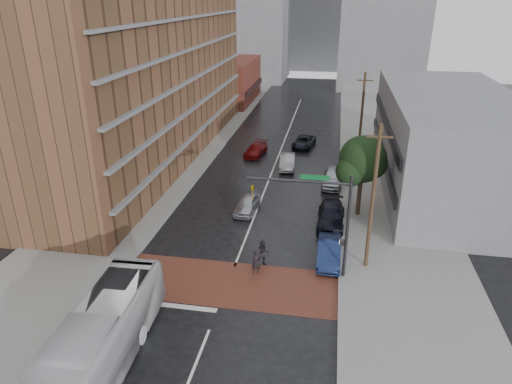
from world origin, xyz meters
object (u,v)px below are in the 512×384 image
at_px(transit_bus, 96,346).
at_px(suv_travel, 304,142).
at_px(car_travel_a, 247,204).
at_px(car_travel_b, 287,161).
at_px(car_parked_near, 329,252).
at_px(car_travel_c, 256,150).
at_px(car_parked_far, 333,178).
at_px(car_parked_mid, 331,216).
at_px(pedestrian_a, 256,262).
at_px(pedestrian_b, 263,254).

relative_size(transit_bus, suv_travel, 2.54).
distance_m(transit_bus, car_travel_a, 19.51).
bearing_deg(transit_bus, car_travel_b, 76.86).
distance_m(car_travel_b, car_parked_near, 18.68).
bearing_deg(car_travel_b, car_parked_near, -79.66).
height_order(car_travel_c, car_parked_far, car_parked_far).
distance_m(car_travel_c, suv_travel, 6.60).
relative_size(car_travel_c, car_parked_far, 0.95).
height_order(car_parked_mid, car_parked_far, car_parked_far).
distance_m(car_travel_b, suv_travel, 7.75).
bearing_deg(car_parked_far, car_travel_a, -131.16).
xyz_separation_m(pedestrian_a, car_travel_c, (-4.23, 24.02, -0.22)).
distance_m(car_travel_b, car_parked_mid, 13.31).
relative_size(pedestrian_b, car_travel_c, 0.42).
bearing_deg(car_travel_a, suv_travel, 84.67).
height_order(transit_bus, car_travel_c, transit_bus).
xyz_separation_m(car_travel_c, suv_travel, (5.22, 4.04, 0.01)).
xyz_separation_m(pedestrian_b, car_travel_b, (-0.48, 19.38, -0.19)).
distance_m(pedestrian_b, car_parked_mid, 8.27).
bearing_deg(car_travel_c, car_parked_near, -58.30).
height_order(car_parked_near, car_parked_mid, car_parked_mid).
xyz_separation_m(car_travel_a, car_parked_mid, (7.09, -1.19, 0.06)).
relative_size(pedestrian_a, pedestrian_b, 0.93).
relative_size(car_travel_b, suv_travel, 0.95).
bearing_deg(car_travel_a, pedestrian_b, -67.01).
relative_size(car_travel_c, car_parked_near, 1.00).
relative_size(suv_travel, car_parked_far, 1.00).
bearing_deg(car_travel_b, transit_bus, -105.72).
relative_size(car_travel_b, car_parked_near, 1.00).
bearing_deg(car_parked_far, car_parked_mid, -86.31).
bearing_deg(car_parked_near, car_travel_b, 105.26).
height_order(car_travel_c, car_parked_mid, car_parked_mid).
bearing_deg(car_travel_a, transit_bus, -95.92).
xyz_separation_m(car_travel_a, car_travel_b, (2.20, 11.19, 0.04)).
distance_m(car_travel_c, car_parked_near, 23.42).
xyz_separation_m(pedestrian_a, suv_travel, (1.00, 28.06, -0.21)).
distance_m(pedestrian_b, suv_travel, 27.05).
bearing_deg(suv_travel, transit_bus, -90.81).
distance_m(car_travel_b, car_parked_far, 6.36).
bearing_deg(pedestrian_b, car_travel_a, 91.43).
distance_m(car_travel_a, suv_travel, 19.16).
distance_m(car_travel_a, car_travel_c, 14.93).
relative_size(pedestrian_a, suv_travel, 0.37).
xyz_separation_m(car_travel_b, car_parked_near, (4.89, -18.03, -0.00)).
bearing_deg(pedestrian_a, suv_travel, 76.22).
relative_size(transit_bus, car_travel_b, 2.68).
relative_size(pedestrian_a, car_travel_c, 0.39).
relative_size(pedestrian_b, car_parked_near, 0.42).
distance_m(car_travel_a, car_parked_far, 10.05).
distance_m(pedestrian_a, car_parked_far, 16.99).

